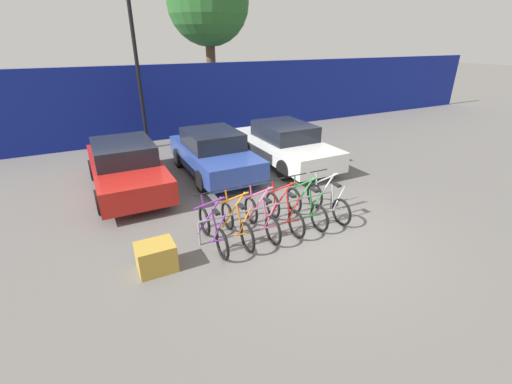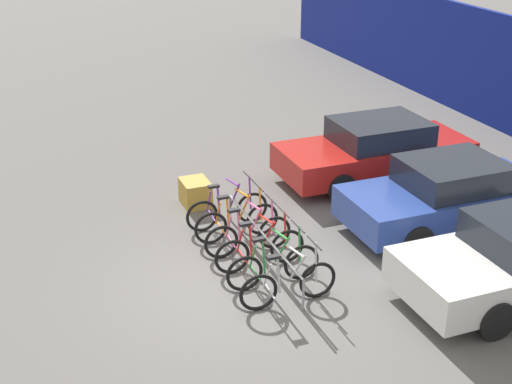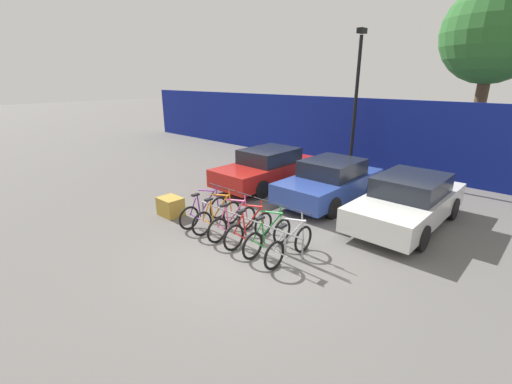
{
  "view_description": "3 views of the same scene",
  "coord_description": "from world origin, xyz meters",
  "px_view_note": "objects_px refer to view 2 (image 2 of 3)",
  "views": [
    {
      "loc": [
        -4.2,
        -5.41,
        4.04
      ],
      "look_at": [
        -0.79,
        1.24,
        0.68
      ],
      "focal_mm": 24.0,
      "sensor_mm": 36.0,
      "label": 1
    },
    {
      "loc": [
        9.89,
        -3.61,
        6.46
      ],
      "look_at": [
        -2.02,
        1.08,
        0.74
      ],
      "focal_mm": 50.0,
      "sensor_mm": 36.0,
      "label": 2
    },
    {
      "loc": [
        4.95,
        -5.0,
        3.92
      ],
      "look_at": [
        -0.52,
        0.87,
        1.24
      ],
      "focal_mm": 24.0,
      "sensor_mm": 36.0,
      "label": 3
    }
  ],
  "objects_px": {
    "bicycle_purple": "(227,210)",
    "bicycle_silver": "(289,284)",
    "bicycle_orange": "(237,221)",
    "bicycle_red": "(260,249)",
    "bicycle_green": "(273,265)",
    "car_red": "(375,150)",
    "car_blue": "(447,195)",
    "bicycle_pink": "(248,235)",
    "bike_rack": "(263,236)",
    "cargo_crate": "(195,193)"
  },
  "relations": [
    {
      "from": "bicycle_red",
      "to": "bicycle_green",
      "type": "bearing_deg",
      "value": -3.91
    },
    {
      "from": "bicycle_purple",
      "to": "cargo_crate",
      "type": "relative_size",
      "value": 2.44
    },
    {
      "from": "bicycle_red",
      "to": "cargo_crate",
      "type": "relative_size",
      "value": 2.44
    },
    {
      "from": "bicycle_purple",
      "to": "cargo_crate",
      "type": "bearing_deg",
      "value": -163.68
    },
    {
      "from": "bicycle_orange",
      "to": "bicycle_pink",
      "type": "distance_m",
      "value": 0.61
    },
    {
      "from": "bicycle_silver",
      "to": "car_blue",
      "type": "bearing_deg",
      "value": 110.87
    },
    {
      "from": "bicycle_silver",
      "to": "cargo_crate",
      "type": "relative_size",
      "value": 2.44
    },
    {
      "from": "bicycle_red",
      "to": "car_red",
      "type": "height_order",
      "value": "car_red"
    },
    {
      "from": "bicycle_purple",
      "to": "cargo_crate",
      "type": "distance_m",
      "value": 1.28
    },
    {
      "from": "bicycle_green",
      "to": "cargo_crate",
      "type": "height_order",
      "value": "bicycle_green"
    },
    {
      "from": "bike_rack",
      "to": "car_blue",
      "type": "relative_size",
      "value": 0.86
    },
    {
      "from": "bike_rack",
      "to": "car_red",
      "type": "height_order",
      "value": "car_red"
    },
    {
      "from": "car_blue",
      "to": "bicycle_green",
      "type": "bearing_deg",
      "value": -78.84
    },
    {
      "from": "bicycle_orange",
      "to": "bicycle_red",
      "type": "bearing_deg",
      "value": -0.69
    },
    {
      "from": "bicycle_orange",
      "to": "car_red",
      "type": "xyz_separation_m",
      "value": [
        -1.68,
        3.99,
        0.31
      ]
    },
    {
      "from": "car_blue",
      "to": "cargo_crate",
      "type": "height_order",
      "value": "car_blue"
    },
    {
      "from": "bicycle_purple",
      "to": "bicycle_green",
      "type": "bearing_deg",
      "value": 3.39
    },
    {
      "from": "bicycle_pink",
      "to": "bicycle_green",
      "type": "bearing_deg",
      "value": 2.8
    },
    {
      "from": "bicycle_orange",
      "to": "car_blue",
      "type": "xyz_separation_m",
      "value": [
        1.01,
        4.03,
        0.31
      ]
    },
    {
      "from": "bicycle_silver",
      "to": "bicycle_purple",
      "type": "bearing_deg",
      "value": -178.69
    },
    {
      "from": "bicycle_red",
      "to": "car_blue",
      "type": "relative_size",
      "value": 0.42
    },
    {
      "from": "bicycle_purple",
      "to": "bicycle_silver",
      "type": "xyz_separation_m",
      "value": [
        3.0,
        0.0,
        0.0
      ]
    },
    {
      "from": "car_red",
      "to": "bicycle_purple",
      "type": "bearing_deg",
      "value": -74.22
    },
    {
      "from": "cargo_crate",
      "to": "bicycle_purple",
      "type": "bearing_deg",
      "value": 12.92
    },
    {
      "from": "bike_rack",
      "to": "bicycle_silver",
      "type": "bearing_deg",
      "value": -5.66
    },
    {
      "from": "bicycle_red",
      "to": "bike_rack",
      "type": "bearing_deg",
      "value": 145.16
    },
    {
      "from": "bicycle_pink",
      "to": "car_red",
      "type": "relative_size",
      "value": 0.39
    },
    {
      "from": "bicycle_pink",
      "to": "car_red",
      "type": "bearing_deg",
      "value": 122.61
    },
    {
      "from": "bicycle_orange",
      "to": "bicycle_red",
      "type": "distance_m",
      "value": 1.2
    },
    {
      "from": "bicycle_silver",
      "to": "bicycle_pink",
      "type": "bearing_deg",
      "value": -178.69
    },
    {
      "from": "bicycle_pink",
      "to": "car_blue",
      "type": "distance_m",
      "value": 4.07
    },
    {
      "from": "bicycle_orange",
      "to": "car_blue",
      "type": "distance_m",
      "value": 4.17
    },
    {
      "from": "bike_rack",
      "to": "cargo_crate",
      "type": "distance_m",
      "value": 2.79
    },
    {
      "from": "bicycle_red",
      "to": "bicycle_green",
      "type": "height_order",
      "value": "same"
    },
    {
      "from": "bicycle_orange",
      "to": "car_red",
      "type": "relative_size",
      "value": 0.39
    },
    {
      "from": "bicycle_red",
      "to": "bicycle_green",
      "type": "relative_size",
      "value": 1.0
    },
    {
      "from": "bicycle_purple",
      "to": "bicycle_green",
      "type": "height_order",
      "value": "same"
    },
    {
      "from": "bicycle_green",
      "to": "car_blue",
      "type": "distance_m",
      "value": 4.12
    },
    {
      "from": "bicycle_red",
      "to": "bicycle_purple",
      "type": "bearing_deg",
      "value": 176.09
    },
    {
      "from": "bicycle_purple",
      "to": "cargo_crate",
      "type": "xyz_separation_m",
      "value": [
        -1.25,
        -0.29,
        -0.1
      ]
    },
    {
      "from": "bicycle_green",
      "to": "car_red",
      "type": "relative_size",
      "value": 0.39
    },
    {
      "from": "bicycle_pink",
      "to": "cargo_crate",
      "type": "bearing_deg",
      "value": -170.42
    },
    {
      "from": "bicycle_orange",
      "to": "bicycle_silver",
      "type": "bearing_deg",
      "value": -0.69
    },
    {
      "from": "cargo_crate",
      "to": "car_red",
      "type": "bearing_deg",
      "value": 88.41
    },
    {
      "from": "bicycle_pink",
      "to": "car_red",
      "type": "xyz_separation_m",
      "value": [
        -2.28,
        3.99,
        0.31
      ]
    },
    {
      "from": "bicycle_green",
      "to": "cargo_crate",
      "type": "bearing_deg",
      "value": -178.41
    },
    {
      "from": "bicycle_red",
      "to": "bicycle_silver",
      "type": "relative_size",
      "value": 1.0
    },
    {
      "from": "bicycle_red",
      "to": "bicycle_silver",
      "type": "height_order",
      "value": "same"
    },
    {
      "from": "bicycle_silver",
      "to": "cargo_crate",
      "type": "height_order",
      "value": "bicycle_silver"
    },
    {
      "from": "car_red",
      "to": "bicycle_pink",
      "type": "bearing_deg",
      "value": -60.19
    }
  ]
}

